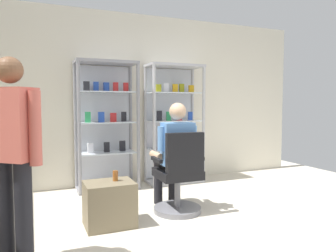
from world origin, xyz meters
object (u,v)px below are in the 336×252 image
object	(u,v)px
display_cabinet_right	(173,123)
office_chair	(179,180)
seated_shopkeeper	(174,151)
tea_glass	(115,176)
standing_customer	(12,150)
storage_crate	(109,204)
display_cabinet_left	(106,124)

from	to	relation	value
display_cabinet_right	office_chair	bearing A→B (deg)	-110.99
seated_shopkeeper	tea_glass	bearing A→B (deg)	-165.40
tea_glass	standing_customer	distance (m)	1.20
storage_crate	seated_shopkeeper	bearing A→B (deg)	14.89
display_cabinet_right	office_chair	distance (m)	1.67
seated_shopkeeper	standing_customer	distance (m)	1.91
tea_glass	storage_crate	bearing A→B (deg)	-162.11
seated_shopkeeper	standing_customer	size ratio (longest dim) A/B	0.79
seated_shopkeeper	tea_glass	world-z (taller)	seated_shopkeeper
seated_shopkeeper	office_chair	bearing A→B (deg)	-91.54
tea_glass	standing_customer	bearing A→B (deg)	-146.60
office_chair	tea_glass	xyz separation A→B (m)	(-0.76, -0.04, 0.13)
seated_shopkeeper	storage_crate	xyz separation A→B (m)	(-0.84, -0.22, -0.48)
display_cabinet_left	tea_glass	world-z (taller)	display_cabinet_left
storage_crate	office_chair	bearing A→B (deg)	4.10
storage_crate	standing_customer	size ratio (longest dim) A/B	0.31
display_cabinet_left	seated_shopkeeper	world-z (taller)	display_cabinet_left
seated_shopkeeper	storage_crate	world-z (taller)	seated_shopkeeper
display_cabinet_left	storage_crate	world-z (taller)	display_cabinet_left
storage_crate	standing_customer	xyz separation A→B (m)	(-0.87, -0.60, 0.70)
display_cabinet_right	display_cabinet_left	bearing A→B (deg)	-179.99
display_cabinet_right	tea_glass	size ratio (longest dim) A/B	17.52
display_cabinet_left	display_cabinet_right	world-z (taller)	same
display_cabinet_left	tea_glass	distance (m)	1.58
display_cabinet_right	seated_shopkeeper	xyz separation A→B (m)	(-0.56, -1.30, -0.25)
seated_shopkeeper	storage_crate	size ratio (longest dim) A/B	2.55
display_cabinet_left	standing_customer	world-z (taller)	display_cabinet_left
display_cabinet_left	storage_crate	xyz separation A→B (m)	(-0.30, -1.52, -0.74)
office_chair	storage_crate	distance (m)	0.85
display_cabinet_right	office_chair	world-z (taller)	display_cabinet_right
office_chair	standing_customer	bearing A→B (deg)	-158.92
office_chair	standing_customer	world-z (taller)	standing_customer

